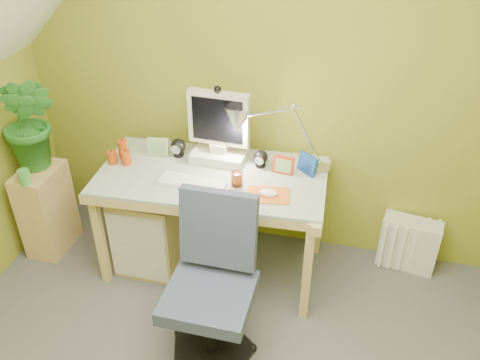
% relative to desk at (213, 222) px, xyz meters
% --- Properties ---
extents(wall_back, '(3.20, 0.01, 2.40)m').
position_rel_desk_xyz_m(wall_back, '(0.22, 0.42, 0.83)').
color(wall_back, olive).
rests_on(wall_back, floor).
extents(desk, '(1.42, 0.77, 0.74)m').
position_rel_desk_xyz_m(desk, '(0.00, 0.00, 0.00)').
color(desk, tan).
rests_on(desk, floor).
extents(monitor, '(0.35, 0.21, 0.47)m').
position_rel_desk_xyz_m(monitor, '(0.00, 0.18, 0.61)').
color(monitor, silver).
rests_on(monitor, desk).
extents(speaker_left, '(0.10, 0.10, 0.12)m').
position_rel_desk_xyz_m(speaker_left, '(-0.27, 0.16, 0.43)').
color(speaker_left, black).
rests_on(speaker_left, desk).
extents(speaker_right, '(0.11, 0.11, 0.11)m').
position_rel_desk_xyz_m(speaker_right, '(0.27, 0.16, 0.43)').
color(speaker_right, black).
rests_on(speaker_right, desk).
extents(keyboard, '(0.41, 0.17, 0.02)m').
position_rel_desk_xyz_m(keyboard, '(-0.08, -0.14, 0.38)').
color(keyboard, white).
rests_on(keyboard, desk).
extents(mousepad, '(0.27, 0.21, 0.01)m').
position_rel_desk_xyz_m(mousepad, '(0.38, -0.14, 0.37)').
color(mousepad, '#CF6420').
rests_on(mousepad, desk).
extents(mouse, '(0.12, 0.09, 0.04)m').
position_rel_desk_xyz_m(mouse, '(0.38, -0.14, 0.39)').
color(mouse, white).
rests_on(mouse, mousepad).
extents(amber_tumbler, '(0.07, 0.07, 0.09)m').
position_rel_desk_xyz_m(amber_tumbler, '(0.18, -0.08, 0.42)').
color(amber_tumbler, '#904314').
rests_on(amber_tumbler, desk).
extents(candle_cluster, '(0.17, 0.15, 0.12)m').
position_rel_desk_xyz_m(candle_cluster, '(-0.60, 0.01, 0.43)').
color(candle_cluster, '#AF3F0F').
rests_on(candle_cluster, desk).
extents(photo_frame_red, '(0.13, 0.03, 0.11)m').
position_rel_desk_xyz_m(photo_frame_red, '(0.42, 0.12, 0.43)').
color(photo_frame_red, '#AA2D12').
rests_on(photo_frame_red, desk).
extents(photo_frame_blue, '(0.12, 0.10, 0.12)m').
position_rel_desk_xyz_m(photo_frame_blue, '(0.56, 0.16, 0.43)').
color(photo_frame_blue, navy).
rests_on(photo_frame_blue, desk).
extents(photo_frame_green, '(0.14, 0.03, 0.12)m').
position_rel_desk_xyz_m(photo_frame_green, '(-0.40, 0.14, 0.43)').
color(photo_frame_green, '#9EB97F').
rests_on(photo_frame_green, desk).
extents(desk_lamp, '(0.62, 0.27, 0.66)m').
position_rel_desk_xyz_m(desk_lamp, '(0.45, 0.18, 0.70)').
color(desk_lamp, silver).
rests_on(desk_lamp, desk).
extents(side_ledge, '(0.24, 0.36, 0.63)m').
position_rel_desk_xyz_m(side_ledge, '(-1.18, -0.08, -0.05)').
color(side_ledge, tan).
rests_on(side_ledge, floor).
extents(potted_plant, '(0.37, 0.31, 0.66)m').
position_rel_desk_xyz_m(potted_plant, '(-1.18, -0.03, 0.59)').
color(potted_plant, '#256C24').
rests_on(potted_plant, side_ledge).
extents(green_cup, '(0.09, 0.09, 0.10)m').
position_rel_desk_xyz_m(green_cup, '(-1.16, -0.23, 0.31)').
color(green_cup, green).
rests_on(green_cup, side_ledge).
extents(task_chair, '(0.51, 0.51, 0.93)m').
position_rel_desk_xyz_m(task_chair, '(0.19, -0.71, 0.09)').
color(task_chair, '#38425D').
rests_on(task_chair, floor).
extents(radiator, '(0.39, 0.21, 0.37)m').
position_rel_desk_xyz_m(radiator, '(1.27, 0.32, -0.19)').
color(radiator, silver).
rests_on(radiator, floor).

